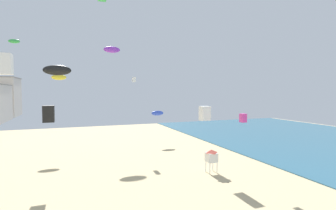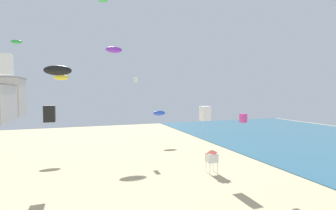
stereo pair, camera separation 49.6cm
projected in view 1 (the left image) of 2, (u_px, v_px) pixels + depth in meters
lifeguard_stand at (211, 156)px, 27.85m from camera, size 1.10×1.10×2.55m
kite_black_parafoil at (57, 70)px, 25.25m from camera, size 2.65×0.74×1.03m
kite_black_box at (49, 114)px, 25.84m from camera, size 1.09×1.09×1.71m
kite_yellow_parafoil at (59, 77)px, 41.34m from camera, size 2.31×0.64×0.90m
kite_green_parafoil at (14, 41)px, 31.30m from camera, size 1.30×0.36×0.51m
kite_purple_parafoil at (112, 50)px, 44.43m from camera, size 2.87×0.80×1.12m
kite_white_box at (4, 64)px, 20.10m from camera, size 1.06×1.06×1.66m
kite_blue_parafoil at (157, 113)px, 44.46m from camera, size 2.20×0.61×0.86m
kite_white_box_2 at (134, 79)px, 40.21m from camera, size 0.52×0.52×0.81m
kite_magenta_box at (243, 118)px, 25.76m from camera, size 0.56×0.56×0.88m
kite_white_box_3 at (205, 113)px, 28.23m from camera, size 1.01×1.01×1.58m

